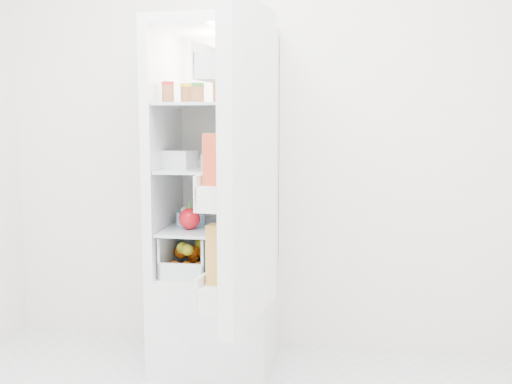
% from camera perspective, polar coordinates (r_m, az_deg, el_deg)
% --- Properties ---
extents(room_walls, '(3.02, 3.02, 2.61)m').
position_cam_1_polar(room_walls, '(1.78, -7.08, 16.57)').
color(room_walls, silver).
rests_on(room_walls, ground).
extents(refrigerator, '(0.60, 0.60, 1.80)m').
position_cam_1_polar(refrigerator, '(3.08, -3.84, -4.77)').
color(refrigerator, silver).
rests_on(refrigerator, ground).
extents(shelf_low, '(0.49, 0.53, 0.01)m').
position_cam_1_polar(shelf_low, '(3.01, -4.12, -3.61)').
color(shelf_low, silver).
rests_on(shelf_low, refrigerator).
extents(shelf_mid, '(0.49, 0.53, 0.02)m').
position_cam_1_polar(shelf_mid, '(2.97, -4.17, 2.29)').
color(shelf_mid, silver).
rests_on(shelf_mid, refrigerator).
extents(shelf_top, '(0.49, 0.53, 0.02)m').
position_cam_1_polar(shelf_top, '(2.96, -4.23, 8.67)').
color(shelf_top, silver).
rests_on(shelf_top, refrigerator).
extents(crisper_left, '(0.23, 0.46, 0.22)m').
position_cam_1_polar(crisper_left, '(3.06, -6.34, -5.92)').
color(crisper_left, silver).
rests_on(crisper_left, refrigerator).
extents(crisper_right, '(0.23, 0.46, 0.22)m').
position_cam_1_polar(crisper_right, '(3.01, -1.81, -6.12)').
color(crisper_right, silver).
rests_on(crisper_right, refrigerator).
extents(condiment_jars, '(0.46, 0.16, 0.08)m').
position_cam_1_polar(condiment_jars, '(2.85, -4.77, 9.73)').
color(condiment_jars, '#B21919').
rests_on(condiment_jars, shelf_top).
extents(squeeze_bottle, '(0.07, 0.07, 0.18)m').
position_cam_1_polar(squeeze_bottle, '(2.96, -1.06, 10.59)').
color(squeeze_bottle, white).
rests_on(squeeze_bottle, shelf_top).
extents(tub_white, '(0.17, 0.17, 0.09)m').
position_cam_1_polar(tub_white, '(2.96, -7.58, 3.27)').
color(tub_white, silver).
rests_on(tub_white, shelf_mid).
extents(tub_cream, '(0.15, 0.15, 0.07)m').
position_cam_1_polar(tub_cream, '(2.95, -4.36, 3.11)').
color(tub_cream, beige).
rests_on(tub_cream, shelf_mid).
extents(tin_red, '(0.10, 0.10, 0.06)m').
position_cam_1_polar(tin_red, '(2.73, -3.37, 2.63)').
color(tin_red, red).
rests_on(tin_red, shelf_mid).
extents(foil_tray, '(0.21, 0.18, 0.04)m').
position_cam_1_polar(foil_tray, '(3.01, -5.01, 2.91)').
color(foil_tray, '#BAB9BE').
rests_on(foil_tray, shelf_mid).
extents(tub_green, '(0.15, 0.18, 0.09)m').
position_cam_1_polar(tub_green, '(3.06, -0.48, 3.43)').
color(tub_green, '#3A7F4E').
rests_on(tub_green, shelf_mid).
extents(red_cabbage, '(0.17, 0.17, 0.17)m').
position_cam_1_polar(red_cabbage, '(2.99, -1.10, -1.83)').
color(red_cabbage, '#581E4D').
rests_on(red_cabbage, shelf_low).
extents(bell_pepper, '(0.11, 0.11, 0.11)m').
position_cam_1_polar(bell_pepper, '(2.94, -6.66, -2.67)').
color(bell_pepper, red).
rests_on(bell_pepper, shelf_low).
extents(mushroom_bowl, '(0.20, 0.20, 0.07)m').
position_cam_1_polar(mushroom_bowl, '(3.05, -6.55, -2.68)').
color(mushroom_bowl, '#97C3E1').
rests_on(mushroom_bowl, shelf_low).
extents(salad_bag, '(0.12, 0.12, 0.12)m').
position_cam_1_polar(salad_bag, '(2.75, -1.40, -3.14)').
color(salad_bag, '#A2BF8F').
rests_on(salad_bag, shelf_low).
extents(citrus_pile, '(0.20, 0.31, 0.16)m').
position_cam_1_polar(citrus_pile, '(3.04, -6.58, -6.47)').
color(citrus_pile, '#F5590C').
rests_on(citrus_pile, refrigerator).
extents(veg_pile, '(0.16, 0.30, 0.10)m').
position_cam_1_polar(veg_pile, '(3.02, -1.72, -7.00)').
color(veg_pile, '#1D521B').
rests_on(veg_pile, refrigerator).
extents(fridge_door, '(0.24, 0.60, 1.30)m').
position_cam_1_polar(fridge_door, '(2.35, -1.28, 2.10)').
color(fridge_door, silver).
rests_on(fridge_door, refrigerator).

